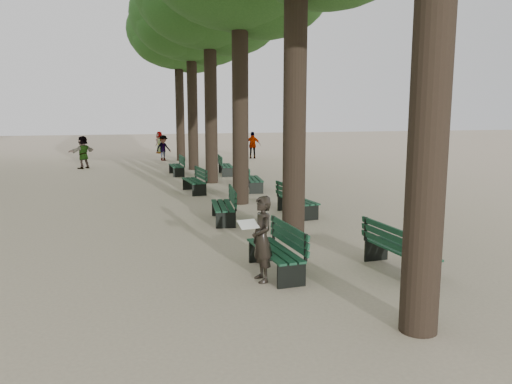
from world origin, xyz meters
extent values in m
plane|color=#BEAD90|center=(0.00, 0.00, 0.00)|extent=(120.00, 120.00, 0.00)
cylinder|color=#33261C|center=(1.50, -2.00, 3.75)|extent=(0.52, 0.52, 7.50)
cylinder|color=#33261C|center=(1.50, 3.00, 3.75)|extent=(0.52, 0.52, 7.50)
cylinder|color=#33261C|center=(1.50, 8.00, 3.75)|extent=(0.52, 0.52, 7.50)
cylinder|color=#33261C|center=(1.50, 13.00, 3.75)|extent=(0.52, 0.52, 7.50)
cylinder|color=#33261C|center=(1.50, 18.00, 3.75)|extent=(0.52, 0.52, 7.50)
ellipsoid|color=#20511B|center=(1.50, 18.00, 7.70)|extent=(6.00, 6.00, 4.50)
cylinder|color=#33261C|center=(1.50, 23.00, 3.75)|extent=(0.52, 0.52, 7.50)
ellipsoid|color=#20511B|center=(1.50, 23.00, 7.70)|extent=(6.00, 6.00, 4.50)
cube|color=black|center=(0.35, 0.87, 0.23)|extent=(0.61, 1.82, 0.45)
cube|color=#0D3121|center=(0.35, 0.87, 0.45)|extent=(0.63, 1.82, 0.04)
cube|color=#0D3121|center=(0.63, 0.89, 0.72)|extent=(0.13, 1.80, 0.40)
cube|color=black|center=(0.35, 5.47, 0.23)|extent=(0.74, 1.85, 0.45)
cube|color=#0D3121|center=(0.35, 5.47, 0.45)|extent=(0.76, 1.85, 0.04)
cube|color=#0D3121|center=(0.63, 5.44, 0.72)|extent=(0.27, 1.79, 0.40)
cube|color=black|center=(0.35, 10.60, 0.23)|extent=(0.66, 1.84, 0.45)
cube|color=#0D3121|center=(0.35, 10.60, 0.45)|extent=(0.68, 1.84, 0.04)
cube|color=#0D3121|center=(0.63, 10.62, 0.72)|extent=(0.18, 1.80, 0.40)
cube|color=black|center=(0.35, 15.96, 0.23)|extent=(0.54, 1.81, 0.45)
cube|color=#0D3121|center=(0.35, 15.96, 0.45)|extent=(0.56, 1.81, 0.04)
cube|color=#0D3121|center=(0.63, 15.96, 0.72)|extent=(0.06, 1.80, 0.40)
cube|color=black|center=(2.65, 0.32, 0.23)|extent=(0.61, 1.83, 0.45)
cube|color=#0D3121|center=(2.65, 0.32, 0.45)|extent=(0.63, 1.83, 0.04)
cube|color=#0D3121|center=(2.37, 0.30, 0.72)|extent=(0.14, 1.80, 0.40)
cube|color=black|center=(2.65, 5.76, 0.23)|extent=(0.72, 1.85, 0.45)
cube|color=#0D3121|center=(2.65, 5.76, 0.45)|extent=(0.74, 1.85, 0.04)
cube|color=#0D3121|center=(2.37, 5.73, 0.72)|extent=(0.24, 1.79, 0.40)
cube|color=black|center=(2.65, 10.50, 0.23)|extent=(0.76, 1.85, 0.45)
cube|color=#0D3121|center=(2.65, 10.50, 0.45)|extent=(0.78, 1.86, 0.04)
cube|color=#0D3121|center=(2.37, 10.53, 0.72)|extent=(0.28, 1.79, 0.40)
cube|color=black|center=(2.65, 15.41, 0.23)|extent=(0.70, 1.84, 0.45)
cube|color=#0D3121|center=(2.65, 15.41, 0.45)|extent=(0.72, 1.85, 0.04)
cube|color=#0D3121|center=(2.37, 15.44, 0.72)|extent=(0.23, 1.79, 0.40)
imported|color=black|center=(0.02, 0.56, 0.77)|extent=(0.35, 0.63, 1.54)
cube|color=white|center=(-0.23, 0.56, 1.05)|extent=(0.37, 0.29, 0.12)
imported|color=#262628|center=(-4.01, 20.09, 0.86)|extent=(1.38, 1.37, 1.72)
imported|color=#262628|center=(0.72, 28.81, 0.78)|extent=(0.60, 0.82, 1.56)
imported|color=#262628|center=(6.10, 23.11, 0.85)|extent=(1.05, 0.61, 1.71)
imported|color=#262628|center=(0.46, 23.22, 0.78)|extent=(1.03, 0.75, 1.55)
camera|label=1|loc=(-2.42, -7.62, 2.99)|focal=35.00mm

